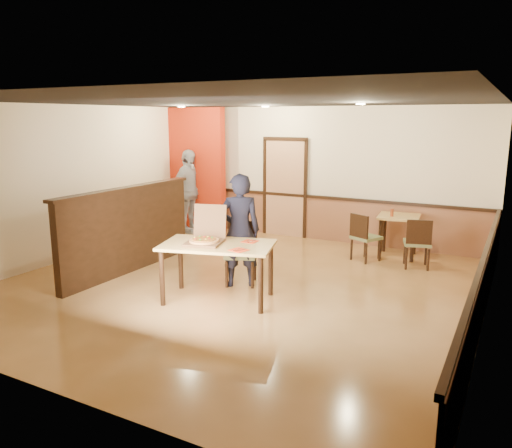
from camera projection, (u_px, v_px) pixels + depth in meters
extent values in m
plane|color=tan|center=(237.00, 286.00, 7.78)|extent=(7.00, 7.00, 0.00)
plane|color=black|center=(236.00, 101.00, 7.19)|extent=(7.00, 7.00, 0.00)
plane|color=#FDECC6|center=(320.00, 174.00, 10.50)|extent=(7.00, 0.00, 7.00)
plane|color=#FDECC6|center=(71.00, 183.00, 9.10)|extent=(0.00, 7.00, 7.00)
plane|color=#FDECC6|center=(493.00, 219.00, 5.87)|extent=(0.00, 7.00, 7.00)
cube|color=brown|center=(319.00, 219.00, 10.67)|extent=(7.00, 0.04, 0.90)
cube|color=black|center=(319.00, 197.00, 10.56)|extent=(7.00, 0.06, 0.06)
cube|color=brown|center=(482.00, 295.00, 6.08)|extent=(0.04, 7.00, 0.90)
cube|color=black|center=(484.00, 257.00, 5.99)|extent=(0.06, 7.00, 0.06)
cube|color=tan|center=(285.00, 188.00, 10.91)|extent=(0.90, 0.06, 2.10)
cube|color=black|center=(128.00, 231.00, 8.38)|extent=(0.14, 3.00, 1.40)
cube|color=black|center=(126.00, 188.00, 8.23)|extent=(0.20, 3.10, 0.05)
cube|color=#A5220B|center=(193.00, 170.00, 11.41)|extent=(1.60, 0.20, 2.78)
cylinder|color=beige|center=(181.00, 107.00, 9.81)|extent=(0.14, 0.14, 0.02)
cylinder|color=beige|center=(265.00, 106.00, 9.72)|extent=(0.14, 0.14, 0.02)
cylinder|color=beige|center=(361.00, 104.00, 7.84)|extent=(0.14, 0.14, 0.02)
cube|color=tan|center=(217.00, 245.00, 7.00)|extent=(1.74, 1.28, 0.04)
cylinder|color=black|center=(162.00, 278.00, 6.88)|extent=(0.07, 0.07, 0.79)
cylinder|color=black|center=(181.00, 263.00, 7.58)|extent=(0.07, 0.07, 0.79)
cylinder|color=black|center=(261.00, 285.00, 6.60)|extent=(0.07, 0.07, 0.79)
cylinder|color=black|center=(271.00, 269.00, 7.29)|extent=(0.07, 0.07, 0.79)
cube|color=olive|center=(241.00, 254.00, 7.77)|extent=(0.63, 0.63, 0.06)
cube|color=black|center=(243.00, 235.00, 7.93)|extent=(0.44, 0.21, 0.46)
cylinder|color=black|center=(227.00, 274.00, 7.66)|extent=(0.05, 0.05, 0.42)
cylinder|color=black|center=(231.00, 267.00, 8.04)|extent=(0.05, 0.05, 0.42)
cylinder|color=black|center=(252.00, 275.00, 7.62)|extent=(0.05, 0.05, 0.42)
cylinder|color=black|center=(255.00, 268.00, 8.00)|extent=(0.05, 0.05, 0.42)
cube|color=olive|center=(366.00, 237.00, 9.07)|extent=(0.58, 0.58, 0.06)
cube|color=black|center=(359.00, 226.00, 8.90)|extent=(0.39, 0.22, 0.42)
cylinder|color=black|center=(380.00, 251.00, 9.07)|extent=(0.04, 0.04, 0.38)
cylinder|color=black|center=(366.00, 254.00, 8.87)|extent=(0.04, 0.04, 0.38)
cylinder|color=black|center=(365.00, 247.00, 9.36)|extent=(0.04, 0.04, 0.38)
cylinder|color=black|center=(351.00, 250.00, 9.16)|extent=(0.04, 0.04, 0.38)
cube|color=olive|center=(417.00, 243.00, 8.65)|extent=(0.54, 0.54, 0.06)
cube|color=black|center=(419.00, 232.00, 8.41)|extent=(0.41, 0.15, 0.42)
cylinder|color=black|center=(426.00, 255.00, 8.84)|extent=(0.04, 0.04, 0.38)
cylinder|color=black|center=(428.00, 260.00, 8.49)|extent=(0.04, 0.04, 0.38)
cylinder|color=black|center=(405.00, 253.00, 8.91)|extent=(0.04, 0.04, 0.38)
cylinder|color=black|center=(406.00, 259.00, 8.56)|extent=(0.04, 0.04, 0.38)
cube|color=tan|center=(399.00, 217.00, 9.26)|extent=(0.81, 0.81, 0.04)
cylinder|color=black|center=(380.00, 239.00, 9.19)|extent=(0.07, 0.07, 0.75)
cylinder|color=black|center=(384.00, 233.00, 9.71)|extent=(0.07, 0.07, 0.75)
cylinder|color=black|center=(413.00, 242.00, 8.98)|extent=(0.07, 0.07, 0.75)
cylinder|color=black|center=(415.00, 235.00, 9.50)|extent=(0.07, 0.07, 0.75)
imported|color=black|center=(240.00, 231.00, 7.61)|extent=(0.77, 0.71, 1.75)
imported|color=#96979F|center=(189.00, 191.00, 11.23)|extent=(0.46, 1.10, 1.88)
cube|color=brown|center=(204.00, 243.00, 6.98)|extent=(0.59, 0.59, 0.04)
cube|color=brown|center=(210.00, 221.00, 7.20)|extent=(0.49, 0.22, 0.48)
cylinder|color=#DD9B50|center=(204.00, 241.00, 6.97)|extent=(0.52, 0.52, 0.03)
cube|color=#F03C10|center=(239.00, 250.00, 6.65)|extent=(0.27, 0.27, 0.00)
cylinder|color=white|center=(237.00, 249.00, 6.66)|extent=(0.06, 0.18, 0.01)
cube|color=white|center=(241.00, 250.00, 6.63)|extent=(0.07, 0.19, 0.00)
cube|color=#F03C10|center=(250.00, 241.00, 7.12)|extent=(0.21, 0.21, 0.00)
cylinder|color=white|center=(248.00, 241.00, 7.13)|extent=(0.01, 0.18, 0.01)
cube|color=white|center=(252.00, 241.00, 7.10)|extent=(0.02, 0.19, 0.00)
cylinder|color=brown|center=(392.00, 213.00, 9.17)|extent=(0.06, 0.06, 0.14)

